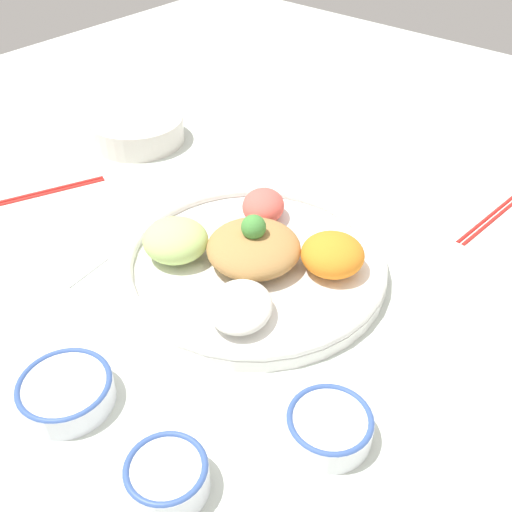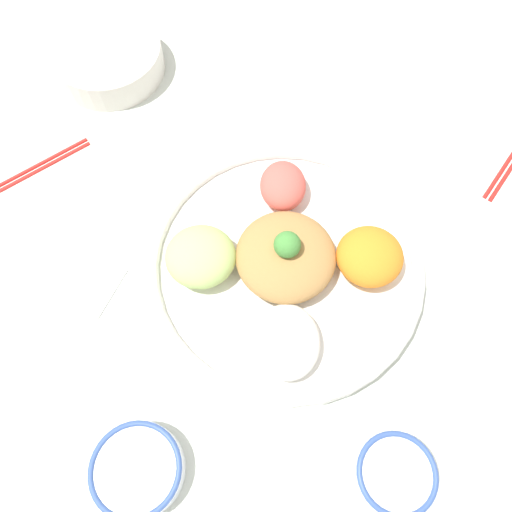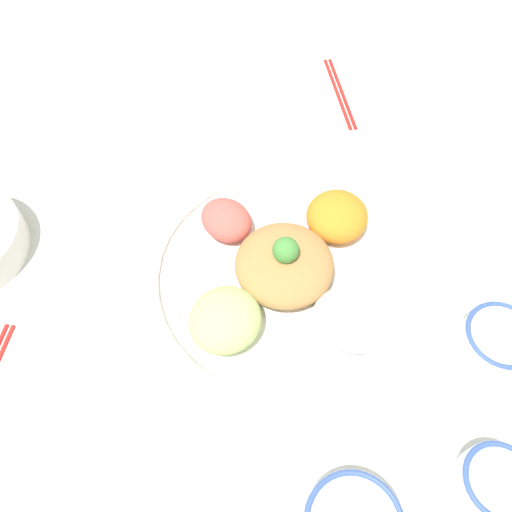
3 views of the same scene
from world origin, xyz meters
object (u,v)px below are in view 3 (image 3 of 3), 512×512
object	(u,v)px
salad_platter	(284,273)
rice_bowl_blue	(497,483)
serving_spoon_extra	(213,90)
sauce_bowl_dark	(499,338)
chopsticks_pair_far	(340,92)
serving_spoon_main	(179,451)

from	to	relation	value
salad_platter	rice_bowl_blue	world-z (taller)	salad_platter
rice_bowl_blue	serving_spoon_extra	world-z (taller)	rice_bowl_blue
sauce_bowl_dark	chopsticks_pair_far	size ratio (longest dim) A/B	0.49
serving_spoon_main	serving_spoon_extra	size ratio (longest dim) A/B	1.08
serving_spoon_main	chopsticks_pair_far	bearing A→B (deg)	-42.80
rice_bowl_blue	serving_spoon_main	xyz separation A→B (m)	(-0.37, 0.13, -0.02)
rice_bowl_blue	sauce_bowl_dark	bearing A→B (deg)	60.43
sauce_bowl_dark	serving_spoon_extra	xyz separation A→B (m)	(-0.29, 0.63, -0.02)
salad_platter	chopsticks_pair_far	size ratio (longest dim) A/B	1.99
sauce_bowl_dark	serving_spoon_extra	distance (m)	0.69
chopsticks_pair_far	serving_spoon_extra	xyz separation A→B (m)	(-0.25, 0.07, -0.00)
chopsticks_pair_far	serving_spoon_main	bearing A→B (deg)	149.31
sauce_bowl_dark	chopsticks_pair_far	world-z (taller)	sauce_bowl_dark
salad_platter	chopsticks_pair_far	bearing A→B (deg)	59.73
chopsticks_pair_far	serving_spoon_extra	world-z (taller)	chopsticks_pair_far
serving_spoon_main	serving_spoon_extra	world-z (taller)	same
sauce_bowl_dark	serving_spoon_extra	world-z (taller)	sauce_bowl_dark
rice_bowl_blue	chopsticks_pair_far	distance (m)	0.73
salad_platter	serving_spoon_main	bearing A→B (deg)	-133.39
salad_platter	sauce_bowl_dark	distance (m)	0.32
chopsticks_pair_far	serving_spoon_extra	distance (m)	0.25
serving_spoon_extra	rice_bowl_blue	bearing A→B (deg)	-22.45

